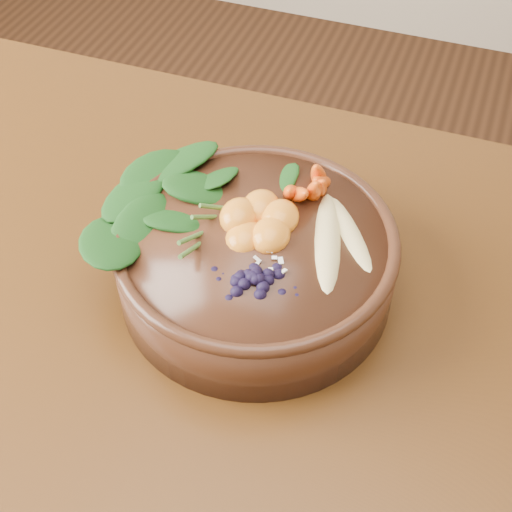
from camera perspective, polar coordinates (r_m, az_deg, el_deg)
dining_table at (r=0.73m, az=7.36°, el=-17.02°), size 1.60×0.90×0.75m
stoneware_bowl at (r=0.71m, az=-0.00°, el=-0.55°), size 0.34×0.34×0.07m
kale_heap at (r=0.71m, az=-3.22°, el=6.13°), size 0.22×0.21×0.04m
carrot_cluster at (r=0.71m, az=4.33°, el=7.81°), size 0.07×0.07×0.08m
banana_halves at (r=0.68m, az=6.74°, el=2.30°), size 0.10×0.16×0.03m
mandarin_cluster at (r=0.68m, az=0.23°, el=3.45°), size 0.10×0.11×0.03m
blueberry_pile at (r=0.63m, az=-0.01°, el=-0.97°), size 0.15×0.13×0.04m
coconut_flakes at (r=0.67m, az=0.08°, el=0.60°), size 0.10×0.09×0.01m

